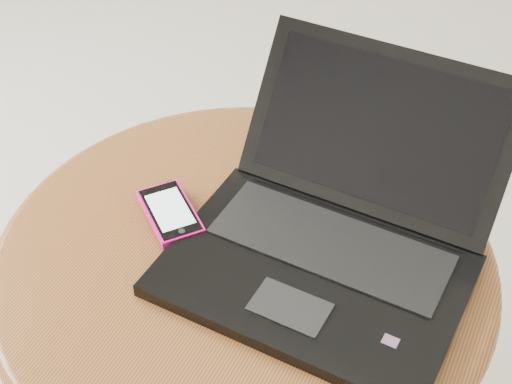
% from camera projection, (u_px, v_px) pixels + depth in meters
% --- Properties ---
extents(table, '(0.66, 0.66, 0.52)m').
position_uv_depth(table, '(244.00, 305.00, 1.04)').
color(table, brown).
rests_on(table, ground).
extents(laptop, '(0.37, 0.39, 0.20)m').
position_uv_depth(laptop, '(333.00, 231.00, 0.93)').
color(laptop, black).
rests_on(laptop, table).
extents(phone_black, '(0.11, 0.10, 0.01)m').
position_uv_depth(phone_black, '(170.00, 209.00, 1.01)').
color(phone_black, black).
rests_on(phone_black, table).
extents(phone_pink, '(0.12, 0.12, 0.01)m').
position_uv_depth(phone_pink, '(170.00, 213.00, 0.99)').
color(phone_pink, '#FF0688').
rests_on(phone_pink, phone_black).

